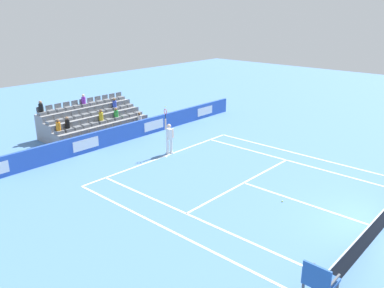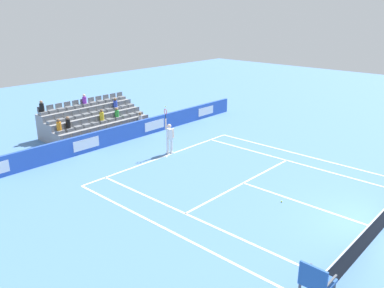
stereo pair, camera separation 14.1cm
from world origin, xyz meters
The scene contains 14 objects.
ground_plane centered at (0.00, 0.00, 0.00)m, with size 80.00×80.00×0.00m, color #4C7AB2.
line_baseline centered at (0.00, -11.89, 0.00)m, with size 10.97×0.10×0.01m, color white.
line_service centered at (0.00, -6.40, 0.00)m, with size 8.23×0.10×0.01m, color white.
line_centre_service centered at (0.00, -3.20, 0.00)m, with size 0.10×6.40×0.01m, color white.
line_singles_sideline_left centered at (4.12, -5.95, 0.00)m, with size 0.10×11.89×0.01m, color white.
line_singles_sideline_right centered at (-4.12, -5.95, 0.00)m, with size 0.10×11.89×0.01m, color white.
line_doubles_sideline_left centered at (5.49, -5.95, 0.00)m, with size 0.10×11.89×0.01m, color white.
line_doubles_sideline_right centered at (-5.49, -5.95, 0.00)m, with size 0.10×11.89×0.01m, color white.
line_centre_mark centered at (0.00, -11.79, 0.00)m, with size 0.10×0.20×0.01m, color white.
sponsor_barrier centered at (0.00, -15.78, 0.55)m, with size 21.48×0.22×1.09m.
tennis_net centered at (0.00, 0.00, 0.49)m, with size 11.97×0.10×1.07m.
tennis_player centered at (-0.51, -12.02, 0.99)m, with size 0.51×0.42×2.85m.
stadium_stand centered at (0.01, -18.71, 0.68)m, with size 6.82×3.80×2.59m.
loose_tennis_ball centered at (0.54, -4.00, 0.03)m, with size 0.07×0.07×0.07m, color #D1E533.
Camera 2 is at (14.56, 3.50, 7.93)m, focal length 36.82 mm.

